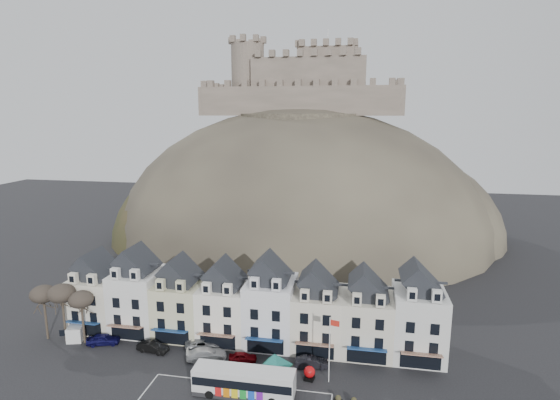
{
  "coord_description": "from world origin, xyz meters",
  "views": [
    {
      "loc": [
        15.22,
        -41.34,
        32.46
      ],
      "look_at": [
        3.25,
        24.0,
        19.31
      ],
      "focal_mm": 28.0,
      "sensor_mm": 36.0,
      "label": 1
    }
  ],
  "objects_px": {
    "car_silver": "(203,344)",
    "car_white": "(206,354)",
    "bus": "(244,381)",
    "bus_shelter": "(275,361)",
    "car_navy": "(103,339)",
    "car_black": "(153,347)",
    "red_buoy": "(309,373)",
    "car_maroon": "(243,357)",
    "car_charcoal": "(312,362)",
    "flagpole": "(330,346)",
    "white_van": "(79,329)"
  },
  "relations": [
    {
      "from": "white_van",
      "to": "car_silver",
      "type": "distance_m",
      "value": 19.32
    },
    {
      "from": "car_black",
      "to": "car_charcoal",
      "type": "xyz_separation_m",
      "value": [
        22.1,
        0.24,
        -0.01
      ]
    },
    {
      "from": "car_maroon",
      "to": "car_charcoal",
      "type": "relative_size",
      "value": 0.86
    },
    {
      "from": "car_black",
      "to": "flagpole",
      "type": "bearing_deg",
      "value": -88.11
    },
    {
      "from": "car_maroon",
      "to": "car_black",
      "type": "bearing_deg",
      "value": 78.75
    },
    {
      "from": "bus_shelter",
      "to": "car_white",
      "type": "bearing_deg",
      "value": 174.4
    },
    {
      "from": "bus_shelter",
      "to": "car_navy",
      "type": "bearing_deg",
      "value": -174.62
    },
    {
      "from": "flagpole",
      "to": "car_navy",
      "type": "relative_size",
      "value": 1.89
    },
    {
      "from": "white_van",
      "to": "car_silver",
      "type": "height_order",
      "value": "white_van"
    },
    {
      "from": "car_silver",
      "to": "car_white",
      "type": "height_order",
      "value": "car_white"
    },
    {
      "from": "white_van",
      "to": "red_buoy",
      "type": "bearing_deg",
      "value": -23.44
    },
    {
      "from": "white_van",
      "to": "car_maroon",
      "type": "height_order",
      "value": "white_van"
    },
    {
      "from": "car_white",
      "to": "car_charcoal",
      "type": "bearing_deg",
      "value": -109.38
    },
    {
      "from": "car_white",
      "to": "bus",
      "type": "bearing_deg",
      "value": -155.1
    },
    {
      "from": "bus_shelter",
      "to": "car_charcoal",
      "type": "bearing_deg",
      "value": 66.5
    },
    {
      "from": "bus",
      "to": "bus_shelter",
      "type": "height_order",
      "value": "bus_shelter"
    },
    {
      "from": "bus",
      "to": "car_white",
      "type": "height_order",
      "value": "bus"
    },
    {
      "from": "red_buoy",
      "to": "flagpole",
      "type": "distance_m",
      "value": 4.71
    },
    {
      "from": "white_van",
      "to": "car_maroon",
      "type": "distance_m",
      "value": 25.81
    },
    {
      "from": "white_van",
      "to": "car_black",
      "type": "height_order",
      "value": "white_van"
    },
    {
      "from": "car_black",
      "to": "car_silver",
      "type": "relative_size",
      "value": 0.91
    },
    {
      "from": "white_van",
      "to": "car_maroon",
      "type": "relative_size",
      "value": 1.37
    },
    {
      "from": "white_van",
      "to": "car_white",
      "type": "xyz_separation_m",
      "value": [
        20.75,
        -2.5,
        -0.31
      ]
    },
    {
      "from": "bus",
      "to": "flagpole",
      "type": "xyz_separation_m",
      "value": [
        9.66,
        4.39,
        3.02
      ]
    },
    {
      "from": "red_buoy",
      "to": "car_maroon",
      "type": "xyz_separation_m",
      "value": [
        -9.2,
        2.41,
        -0.26
      ]
    },
    {
      "from": "red_buoy",
      "to": "car_white",
      "type": "relative_size",
      "value": 0.33
    },
    {
      "from": "flagpole",
      "to": "car_silver",
      "type": "distance_m",
      "value": 19.15
    },
    {
      "from": "flagpole",
      "to": "car_silver",
      "type": "xyz_separation_m",
      "value": [
        -18.09,
        4.67,
        -4.2
      ]
    },
    {
      "from": "flagpole",
      "to": "white_van",
      "type": "relative_size",
      "value": 1.67
    },
    {
      "from": "bus_shelter",
      "to": "white_van",
      "type": "distance_m",
      "value": 31.7
    },
    {
      "from": "car_navy",
      "to": "car_black",
      "type": "xyz_separation_m",
      "value": [
        7.9,
        -0.6,
        -0.05
      ]
    },
    {
      "from": "white_van",
      "to": "bus_shelter",
      "type": "bearing_deg",
      "value": -28.05
    },
    {
      "from": "red_buoy",
      "to": "car_charcoal",
      "type": "height_order",
      "value": "red_buoy"
    },
    {
      "from": "car_white",
      "to": "car_charcoal",
      "type": "distance_m",
      "value": 14.17
    },
    {
      "from": "car_maroon",
      "to": "car_charcoal",
      "type": "bearing_deg",
      "value": -99.01
    },
    {
      "from": "car_black",
      "to": "car_white",
      "type": "relative_size",
      "value": 0.83
    },
    {
      "from": "car_silver",
      "to": "car_maroon",
      "type": "bearing_deg",
      "value": -128.48
    },
    {
      "from": "flagpole",
      "to": "car_charcoal",
      "type": "bearing_deg",
      "value": 131.73
    },
    {
      "from": "bus",
      "to": "car_black",
      "type": "xyz_separation_m",
      "value": [
        -14.94,
        6.95,
        -1.14
      ]
    },
    {
      "from": "flagpole",
      "to": "car_white",
      "type": "height_order",
      "value": "flagpole"
    },
    {
      "from": "car_black",
      "to": "car_maroon",
      "type": "bearing_deg",
      "value": -82.49
    },
    {
      "from": "bus",
      "to": "bus_shelter",
      "type": "distance_m",
      "value": 4.24
    },
    {
      "from": "white_van",
      "to": "bus",
      "type": "bearing_deg",
      "value": -34.04
    },
    {
      "from": "car_maroon",
      "to": "red_buoy",
      "type": "bearing_deg",
      "value": -115.63
    },
    {
      "from": "car_navy",
      "to": "car_black",
      "type": "height_order",
      "value": "car_navy"
    },
    {
      "from": "red_buoy",
      "to": "bus",
      "type": "bearing_deg",
      "value": -148.04
    },
    {
      "from": "flagpole",
      "to": "car_charcoal",
      "type": "height_order",
      "value": "flagpole"
    },
    {
      "from": "flagpole",
      "to": "car_navy",
      "type": "height_order",
      "value": "flagpole"
    },
    {
      "from": "flagpole",
      "to": "car_silver",
      "type": "height_order",
      "value": "flagpole"
    },
    {
      "from": "car_black",
      "to": "car_silver",
      "type": "height_order",
      "value": "car_black"
    }
  ]
}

